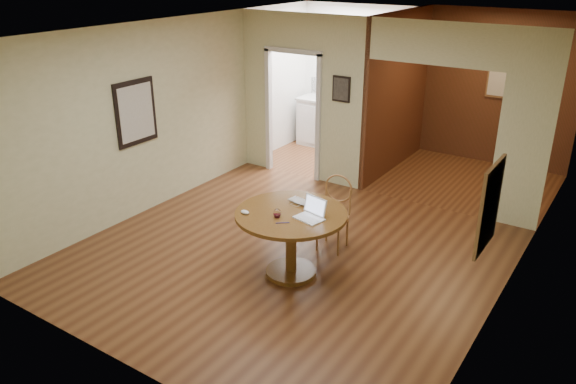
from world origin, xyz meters
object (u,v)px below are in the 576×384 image
Objects in this scene: dining_table at (291,229)px; open_laptop at (312,212)px; closed_laptop at (299,204)px; chair at (335,208)px.

open_laptop is at bearing 4.84° from dining_table.
closed_laptop reaches higher than dining_table.
dining_table is 3.66× the size of open_laptop.
chair is at bearing 84.35° from dining_table.
chair is 2.76× the size of open_laptop.
dining_table is 1.33× the size of chair.
dining_table is 0.32m from closed_laptop.
chair is at bearing 114.13° from open_laptop.
open_laptop is 0.98× the size of closed_laptop.
dining_table is 0.38m from open_laptop.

